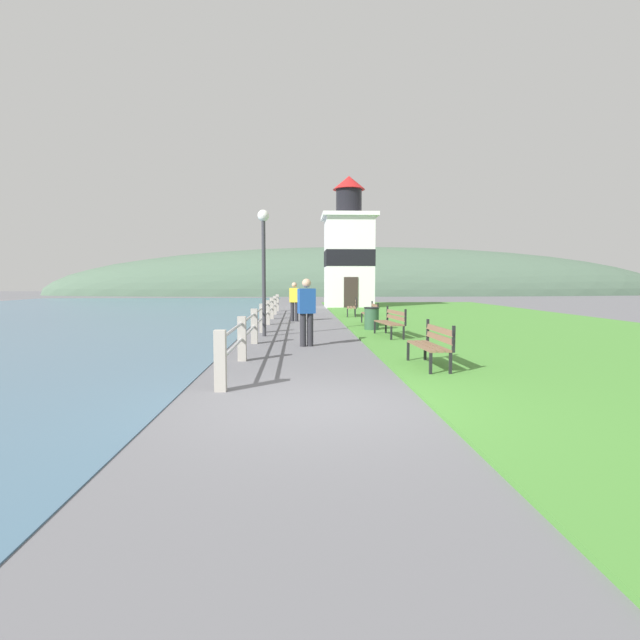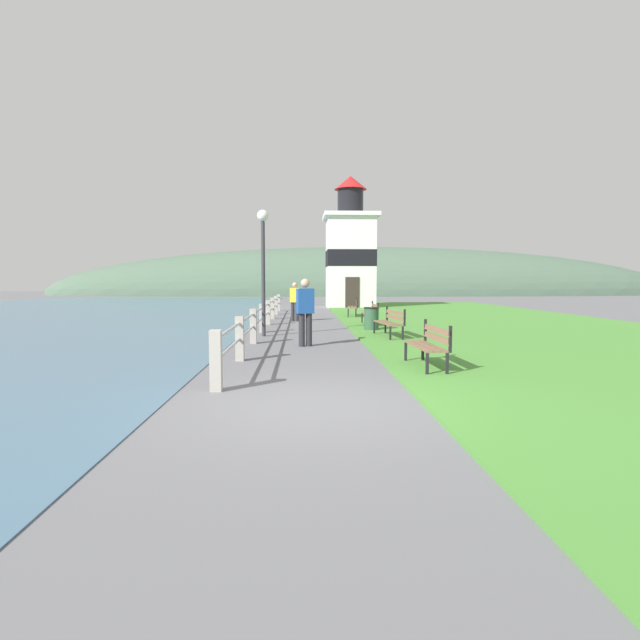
% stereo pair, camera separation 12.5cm
% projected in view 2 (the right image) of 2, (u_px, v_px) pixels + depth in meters
% --- Properties ---
extents(ground_plane, '(160.00, 160.00, 0.00)m').
position_uv_depth(ground_plane, '(310.00, 406.00, 6.99)').
color(ground_plane, slate).
extents(grass_verge, '(12.00, 39.13, 0.06)m').
position_uv_depth(grass_verge, '(491.00, 323.00, 20.25)').
color(grass_verge, '#4C8E38').
rests_on(grass_verge, ground_plane).
extents(seawall_railing, '(0.18, 21.36, 0.98)m').
position_uv_depth(seawall_railing, '(265.00, 313.00, 18.44)').
color(seawall_railing, '#A8A399').
rests_on(seawall_railing, ground_plane).
extents(park_bench_near, '(0.54, 1.64, 0.94)m').
position_uv_depth(park_bench_near, '(430.00, 343.00, 9.81)').
color(park_bench_near, brown).
rests_on(park_bench_near, ground_plane).
extents(park_bench_midway, '(0.68, 1.87, 0.94)m').
position_uv_depth(park_bench_midway, '(391.00, 321.00, 15.20)').
color(park_bench_midway, brown).
rests_on(park_bench_midway, ground_plane).
extents(park_bench_far, '(0.51, 1.76, 0.94)m').
position_uv_depth(park_bench_far, '(371.00, 312.00, 19.37)').
color(park_bench_far, brown).
rests_on(park_bench_far, ground_plane).
extents(park_bench_by_lighthouse, '(0.65, 1.88, 0.94)m').
position_uv_depth(park_bench_by_lighthouse, '(354.00, 306.00, 24.13)').
color(park_bench_by_lighthouse, brown).
rests_on(park_bench_by_lighthouse, ground_plane).
extents(lighthouse, '(3.55, 3.55, 8.60)m').
position_uv_depth(lighthouse, '(350.00, 253.00, 32.96)').
color(lighthouse, white).
rests_on(lighthouse, ground_plane).
extents(person_strolling, '(0.49, 0.35, 1.81)m').
position_uv_depth(person_strolling, '(305.00, 310.00, 13.29)').
color(person_strolling, '#28282D').
rests_on(person_strolling, ground_plane).
extents(person_by_railing, '(0.44, 0.27, 1.69)m').
position_uv_depth(person_by_railing, '(295.00, 300.00, 21.59)').
color(person_by_railing, '#28282D').
rests_on(person_by_railing, ground_plane).
extents(trash_bin, '(0.54, 0.54, 0.84)m').
position_uv_depth(trash_bin, '(371.00, 319.00, 17.33)').
color(trash_bin, '#2D5138').
rests_on(trash_bin, ground_plane).
extents(lamp_post, '(0.36, 0.36, 3.96)m').
position_uv_depth(lamp_post, '(263.00, 249.00, 15.60)').
color(lamp_post, '#333338').
rests_on(lamp_post, ground_plane).
extents(distant_hillside, '(80.00, 16.00, 12.00)m').
position_uv_depth(distant_hillside, '(366.00, 295.00, 63.16)').
color(distant_hillside, '#4C6651').
rests_on(distant_hillside, ground_plane).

